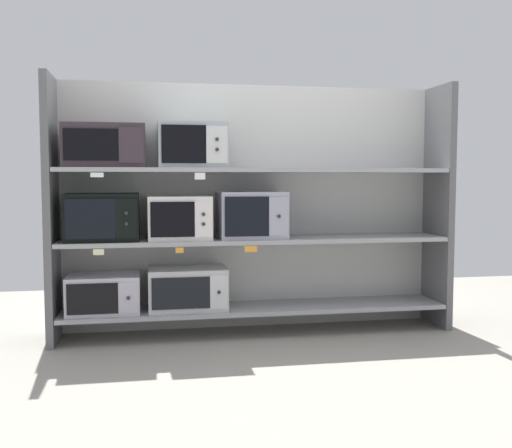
{
  "coord_description": "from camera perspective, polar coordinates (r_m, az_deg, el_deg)",
  "views": [
    {
      "loc": [
        -0.77,
        -4.25,
        1.13
      ],
      "look_at": [
        0.0,
        0.0,
        0.8
      ],
      "focal_mm": 42.13,
      "sensor_mm": 36.0,
      "label": 1
    }
  ],
  "objects": [
    {
      "name": "microwave_5",
      "position": [
        4.26,
        -14.15,
        7.18
      ],
      "size": [
        0.55,
        0.38,
        0.29
      ],
      "color": "#34282F",
      "rests_on": "shelf_2"
    },
    {
      "name": "price_tag_0",
      "position": [
        4.07,
        -14.72,
        -2.6
      ],
      "size": [
        0.07,
        0.0,
        0.04
      ],
      "primitive_type": "cube",
      "color": "beige"
    },
    {
      "name": "ground",
      "position": [
        3.52,
        2.98,
        -14.45
      ],
      "size": [
        6.77,
        6.0,
        0.02
      ],
      "primitive_type": "cube",
      "color": "gray"
    },
    {
      "name": "upright_right",
      "position": [
        4.78,
        16.93,
        1.58
      ],
      "size": [
        0.05,
        0.43,
        1.82
      ],
      "primitive_type": "cube",
      "color": "#5B5B5E",
      "rests_on": "ground"
    },
    {
      "name": "microwave_0",
      "position": [
        4.33,
        -14.24,
        -6.41
      ],
      "size": [
        0.49,
        0.38,
        0.26
      ],
      "color": "#B9B2C0",
      "rests_on": "shelf_0"
    },
    {
      "name": "shelf_2",
      "position": [
        4.31,
        -0.0,
        5.12
      ],
      "size": [
        2.77,
        0.43,
        0.03
      ],
      "primitive_type": "cube",
      "color": "#99999E"
    },
    {
      "name": "microwave_6",
      "position": [
        4.26,
        -6.1,
        7.4
      ],
      "size": [
        0.47,
        0.41,
        0.31
      ],
      "color": "#98A5AB",
      "rests_on": "shelf_2"
    },
    {
      "name": "price_tag_4",
      "position": [
        4.04,
        -5.34,
        4.55
      ],
      "size": [
        0.07,
        0.0,
        0.05
      ],
      "primitive_type": "cube",
      "color": "white"
    },
    {
      "name": "microwave_1",
      "position": [
        4.32,
        -6.51,
        -6.1
      ],
      "size": [
        0.55,
        0.36,
        0.3
      ],
      "color": "#B9B8BA",
      "rests_on": "shelf_0"
    },
    {
      "name": "microwave_4",
      "position": [
        4.31,
        -0.43,
        0.88
      ],
      "size": [
        0.47,
        0.4,
        0.33
      ],
      "color": "#9D9CAE",
      "rests_on": "shelf_1"
    },
    {
      "name": "upright_left",
      "position": [
        4.3,
        -18.87,
        1.25
      ],
      "size": [
        0.05,
        0.43,
        1.82
      ],
      "primitive_type": "cube",
      "color": "#5B5B5E",
      "rests_on": "ground"
    },
    {
      "name": "back_panel",
      "position": [
        4.55,
        -0.52,
        1.64
      ],
      "size": [
        2.97,
        0.04,
        1.82
      ],
      "primitive_type": "cube",
      "color": "#B2B2AD",
      "rests_on": "ground"
    },
    {
      "name": "price_tag_3",
      "position": [
        4.04,
        -14.86,
        4.53
      ],
      "size": [
        0.08,
        0.0,
        0.03
      ],
      "primitive_type": "cube",
      "color": "white"
    },
    {
      "name": "shelf_0",
      "position": [
        4.42,
        -0.0,
        -8.0
      ],
      "size": [
        2.77,
        0.43,
        0.03
      ],
      "primitive_type": "cube",
      "color": "#99999E",
      "rests_on": "ground"
    },
    {
      "name": "microwave_3",
      "position": [
        4.26,
        -7.28,
        0.6
      ],
      "size": [
        0.44,
        0.37,
        0.3
      ],
      "color": "silver",
      "rests_on": "shelf_1"
    },
    {
      "name": "microwave_2",
      "position": [
        4.26,
        -14.37,
        0.65
      ],
      "size": [
        0.5,
        0.38,
        0.33
      ],
      "color": "black",
      "rests_on": "shelf_1"
    },
    {
      "name": "price_tag_1",
      "position": [
        4.06,
        -7.26,
        -2.48
      ],
      "size": [
        0.05,
        0.0,
        0.03
      ],
      "primitive_type": "cube",
      "color": "orange"
    },
    {
      "name": "shelf_1",
      "position": [
        4.34,
        -0.0,
        -1.52
      ],
      "size": [
        2.77,
        0.43,
        0.03
      ],
      "primitive_type": "cube",
      "color": "#99999E"
    },
    {
      "name": "price_tag_2",
      "position": [
        4.12,
        -0.48,
        -2.4
      ],
      "size": [
        0.09,
        0.0,
        0.04
      ],
      "primitive_type": "cube",
      "color": "orange"
    }
  ]
}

